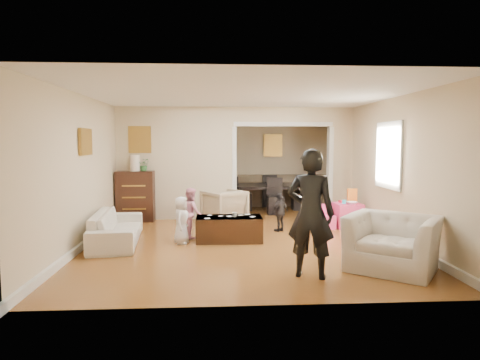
{
  "coord_description": "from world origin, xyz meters",
  "views": [
    {
      "loc": [
        -0.48,
        -7.89,
        1.8
      ],
      "look_at": [
        0.0,
        0.2,
        1.05
      ],
      "focal_mm": 30.99,
      "sensor_mm": 36.0,
      "label": 1
    }
  ],
  "objects": [
    {
      "name": "armchair_back",
      "position": [
        -0.29,
        1.2,
        0.37
      ],
      "size": [
        1.11,
        1.12,
        0.74
      ],
      "primitive_type": "imported",
      "rotation": [
        0.0,
        0.0,
        3.74
      ],
      "color": "tan",
      "rests_on": "ground"
    },
    {
      "name": "table_lamp",
      "position": [
        -2.29,
        1.56,
        1.32
      ],
      "size": [
        0.22,
        0.22,
        0.36
      ],
      "primitive_type": "cylinder",
      "color": "#FCE7CE",
      "rests_on": "dresser"
    },
    {
      "name": "partition_header",
      "position": [
        1.1,
        1.8,
        2.42
      ],
      "size": [
        2.22,
        0.18,
        0.35
      ],
      "primitive_type": "cube",
      "color": "beige",
      "rests_on": "partition_right"
    },
    {
      "name": "child_kneel_b",
      "position": [
        -0.94,
        -0.18,
        0.47
      ],
      "size": [
        0.49,
        0.55,
        0.94
      ],
      "primitive_type": "imported",
      "rotation": [
        0.0,
        0.0,
        1.91
      ],
      "color": "pink",
      "rests_on": "ground"
    },
    {
      "name": "partition_left",
      "position": [
        -1.38,
        1.8,
        1.3
      ],
      "size": [
        2.75,
        0.18,
        2.6
      ],
      "primitive_type": "cube",
      "color": "beige",
      "rests_on": "ground"
    },
    {
      "name": "dresser",
      "position": [
        -2.29,
        1.56,
        0.57
      ],
      "size": [
        0.83,
        0.47,
        1.14
      ],
      "primitive_type": "cube",
      "color": "#361A10",
      "rests_on": "ground"
    },
    {
      "name": "framed_art_sofa_wall",
      "position": [
        -2.71,
        -0.6,
        1.8
      ],
      "size": [
        0.03,
        0.55,
        0.4
      ],
      "primitive_type": "cube",
      "color": "brown"
    },
    {
      "name": "potted_plant",
      "position": [
        -2.09,
        1.56,
        1.28
      ],
      "size": [
        0.25,
        0.22,
        0.28
      ],
      "primitive_type": "imported",
      "color": "#336A2F",
      "rests_on": "dresser"
    },
    {
      "name": "coffee_table",
      "position": [
        -0.24,
        -0.48,
        0.22
      ],
      "size": [
        1.19,
        0.6,
        0.44
      ],
      "primitive_type": "cube",
      "rotation": [
        0.0,
        0.0,
        -0.01
      ],
      "color": "#3C2513",
      "rests_on": "ground"
    },
    {
      "name": "framed_art_alcove",
      "position": [
        1.1,
        3.44,
        1.7
      ],
      "size": [
        0.45,
        0.03,
        0.55
      ],
      "primitive_type": "cube",
      "color": "brown"
    },
    {
      "name": "play_table",
      "position": [
        2.3,
        0.57,
        0.26
      ],
      "size": [
        0.56,
        0.56,
        0.51
      ],
      "primitive_type": "cube",
      "rotation": [
        0.0,
        0.0,
        0.05
      ],
      "color": "#DC3971",
      "rests_on": "ground"
    },
    {
      "name": "toy_block",
      "position": [
        2.18,
        0.69,
        0.54
      ],
      "size": [
        0.1,
        0.09,
        0.05
      ],
      "primitive_type": "cube",
      "rotation": [
        0.0,
        0.0,
        0.4
      ],
      "color": "red",
      "rests_on": "play_table"
    },
    {
      "name": "cereal_box",
      "position": [
        2.42,
        0.67,
        0.66
      ],
      "size": [
        0.2,
        0.08,
        0.3
      ],
      "primitive_type": "cube",
      "rotation": [
        0.0,
        0.0,
        0.05
      ],
      "color": "yellow",
      "rests_on": "play_table"
    },
    {
      "name": "cyan_cup",
      "position": [
        2.2,
        0.52,
        0.55
      ],
      "size": [
        0.08,
        0.08,
        0.08
      ],
      "primitive_type": "cylinder",
      "color": "#29B7CE",
      "rests_on": "play_table"
    },
    {
      "name": "floor",
      "position": [
        0.0,
        0.0,
        0.0
      ],
      "size": [
        7.0,
        7.0,
        0.0
      ],
      "primitive_type": "plane",
      "color": "#9B6128",
      "rests_on": "ground"
    },
    {
      "name": "dining_table",
      "position": [
        1.01,
        2.9,
        0.34
      ],
      "size": [
        1.99,
        1.19,
        0.68
      ],
      "primitive_type": "imported",
      "rotation": [
        0.0,
        0.0,
        0.07
      ],
      "color": "black",
      "rests_on": "ground"
    },
    {
      "name": "window_pane",
      "position": [
        2.73,
        -0.4,
        1.55
      ],
      "size": [
        0.03,
        0.95,
        1.1
      ],
      "primitive_type": "cube",
      "color": "white",
      "rests_on": "ground"
    },
    {
      "name": "play_bowl",
      "position": [
        2.35,
        0.45,
        0.54
      ],
      "size": [
        0.23,
        0.23,
        0.05
      ],
      "primitive_type": "imported",
      "rotation": [
        0.0,
        0.0,
        0.05
      ],
      "color": "white",
      "rests_on": "play_table"
    },
    {
      "name": "child_kneel_a",
      "position": [
        -1.09,
        -0.63,
        0.42
      ],
      "size": [
        0.34,
        0.45,
        0.84
      ],
      "primitive_type": "imported",
      "rotation": [
        0.0,
        0.0,
        1.39
      ],
      "color": "silver",
      "rests_on": "ground"
    },
    {
      "name": "sofa",
      "position": [
        -2.24,
        -0.53,
        0.28
      ],
      "size": [
        0.94,
        1.99,
        0.56
      ],
      "primitive_type": "imported",
      "rotation": [
        0.0,
        0.0,
        1.67
      ],
      "color": "beige",
      "rests_on": "ground"
    },
    {
      "name": "craft_papers",
      "position": [
        -0.22,
        -0.43,
        0.45
      ],
      "size": [
        0.93,
        0.46,
        0.0
      ],
      "color": "white",
      "rests_on": "coffee_table"
    },
    {
      "name": "adult_person",
      "position": [
        0.77,
        -2.57,
        0.86
      ],
      "size": [
        0.73,
        0.62,
        1.71
      ],
      "primitive_type": "imported",
      "rotation": [
        0.0,
        0.0,
        2.75
      ],
      "color": "black",
      "rests_on": "ground"
    },
    {
      "name": "coffee_cup",
      "position": [
        -0.14,
        -0.53,
        0.49
      ],
      "size": [
        0.09,
        0.09,
        0.09
      ],
      "primitive_type": "imported",
      "rotation": [
        0.0,
        0.0,
        -0.01
      ],
      "color": "white",
      "rests_on": "coffee_table"
    },
    {
      "name": "child_toddler",
      "position": [
        0.81,
        0.27,
        0.39
      ],
      "size": [
        0.47,
        0.43,
        0.77
      ],
      "primitive_type": "imported",
      "rotation": [
        0.0,
        0.0,
        -2.45
      ],
      "color": "black",
      "rests_on": "ground"
    },
    {
      "name": "partition_right",
      "position": [
        2.48,
        1.8,
        1.3
      ],
      "size": [
        0.55,
        0.18,
        2.6
      ],
      "primitive_type": "cube",
      "color": "beige",
      "rests_on": "ground"
    },
    {
      "name": "framed_art_partition",
      "position": [
        -2.2,
        1.7,
        1.85
      ],
      "size": [
        0.45,
        0.03,
        0.55
      ],
      "primitive_type": "cube",
      "color": "brown",
      "rests_on": "partition_left"
    },
    {
      "name": "armchair_front",
      "position": [
        2.0,
        -2.31,
        0.38
      ],
      "size": [
        1.56,
        1.53,
        0.77
      ],
      "primitive_type": "imported",
      "rotation": [
        0.0,
        0.0,
        -0.64
      ],
      "color": "beige",
      "rests_on": "ground"
    }
  ]
}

